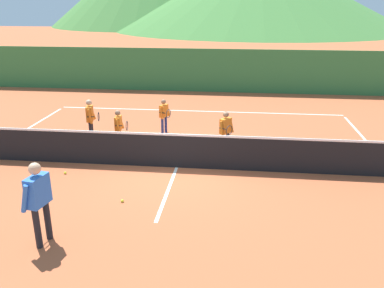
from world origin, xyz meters
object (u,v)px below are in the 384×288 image
at_px(tennis_net, 176,150).
at_px(student_3, 226,129).
at_px(student_2, 164,113).
at_px(tennis_ball_0, 122,201).
at_px(instructor, 38,196).
at_px(student_1, 119,126).
at_px(tennis_ball_2, 65,173).
at_px(student_0, 90,116).

xyz_separation_m(tennis_net, student_3, (1.28, 1.25, 0.27)).
relative_size(student_2, tennis_ball_0, 17.57).
distance_m(instructor, tennis_ball_0, 2.22).
xyz_separation_m(student_1, tennis_ball_0, (1.03, -3.41, -0.70)).
relative_size(student_1, student_2, 1.02).
distance_m(student_1, tennis_ball_2, 2.35).
bearing_deg(student_1, student_3, -0.55).
xyz_separation_m(student_1, tennis_ball_2, (-0.90, -2.05, -0.70)).
bearing_deg(tennis_ball_2, student_3, 25.99).
bearing_deg(student_1, student_2, 56.28).
distance_m(instructor, student_2, 6.87).
bearing_deg(student_2, tennis_ball_2, -118.45).
bearing_deg(instructor, tennis_net, 63.21).
relative_size(student_1, tennis_ball_0, 17.95).
bearing_deg(tennis_ball_2, student_0, 94.31).
distance_m(instructor, student_3, 6.05).
distance_m(student_3, tennis_ball_2, 4.66).
xyz_separation_m(student_0, student_1, (1.10, -0.59, -0.09)).
distance_m(student_0, tennis_ball_2, 2.77).
xyz_separation_m(student_1, student_2, (1.10, 1.64, -0.02)).
bearing_deg(student_1, tennis_net, -33.16).
relative_size(tennis_net, instructor, 7.29).
bearing_deg(student_1, instructor, -89.91).
relative_size(instructor, student_0, 1.18).
bearing_deg(student_2, tennis_ball_0, -90.77).
bearing_deg(student_3, student_2, 141.99).
xyz_separation_m(student_2, tennis_ball_2, (-2.00, -3.69, -0.69)).
distance_m(student_2, tennis_ball_0, 5.10).
height_order(tennis_net, student_1, student_1).
bearing_deg(student_3, student_1, 179.45).
bearing_deg(student_3, tennis_net, -135.68).
distance_m(tennis_net, student_1, 2.35).
bearing_deg(instructor, student_2, 80.89).
height_order(instructor, student_0, instructor).
height_order(student_1, student_3, student_3).
height_order(student_2, student_3, student_3).
bearing_deg(student_0, tennis_net, -31.46).
bearing_deg(student_3, tennis_ball_0, -123.14).
bearing_deg(tennis_net, student_3, 44.32).
xyz_separation_m(tennis_net, student_0, (-3.06, 1.87, 0.33)).
bearing_deg(student_2, student_3, -38.01).
xyz_separation_m(tennis_net, student_2, (-0.86, 2.92, 0.22)).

